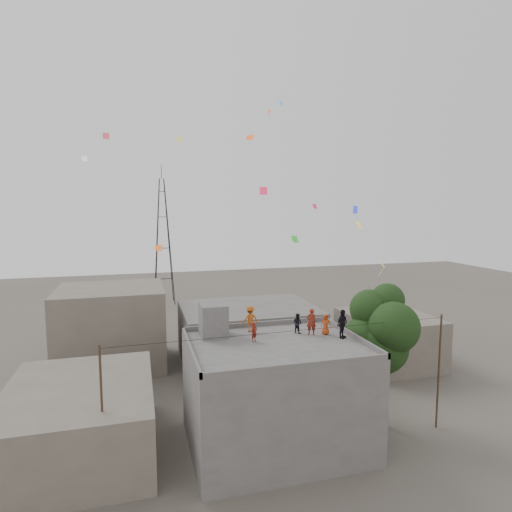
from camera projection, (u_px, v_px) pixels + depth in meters
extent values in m
plane|color=#4B453E|center=(275.00, 443.00, 25.51)|extent=(140.00, 140.00, 0.00)
cube|color=#55534F|center=(275.00, 395.00, 25.16)|extent=(10.00, 8.00, 6.00)
cube|color=#514E4C|center=(276.00, 345.00, 24.81)|extent=(10.00, 8.00, 0.10)
cube|color=#55534F|center=(257.00, 324.00, 28.55)|extent=(10.00, 0.15, 0.30)
cube|color=#55534F|center=(301.00, 366.00, 21.03)|extent=(10.00, 0.15, 0.30)
cube|color=#55534F|center=(352.00, 335.00, 26.10)|extent=(0.15, 8.00, 0.30)
cube|color=#55534F|center=(191.00, 349.00, 23.48)|extent=(0.15, 8.00, 0.30)
cube|color=#55534F|center=(213.00, 320.00, 26.33)|extent=(1.60, 1.80, 2.00)
cube|color=#5F574B|center=(80.00, 420.00, 24.26)|extent=(8.00, 10.00, 4.00)
cube|color=#55534F|center=(249.00, 333.00, 39.15)|extent=(12.00, 9.00, 5.00)
cube|color=#5F574B|center=(112.00, 327.00, 37.75)|extent=(9.00, 8.00, 7.00)
cube|color=#5F574B|center=(388.00, 339.00, 38.55)|extent=(7.00, 8.00, 4.40)
cylinder|color=black|center=(379.00, 394.00, 27.67)|extent=(0.44, 0.44, 4.00)
cylinder|color=black|center=(381.00, 369.00, 27.63)|extent=(0.64, 0.91, 2.14)
sphere|color=black|center=(380.00, 346.00, 27.31)|extent=(3.60, 3.60, 3.60)
sphere|color=black|center=(393.00, 331.00, 27.80)|extent=(3.00, 3.00, 3.00)
sphere|color=black|center=(364.00, 339.00, 27.50)|extent=(2.80, 2.80, 2.80)
sphere|color=black|center=(394.00, 327.00, 26.49)|extent=(3.20, 3.20, 3.20)
sphere|color=black|center=(370.00, 309.00, 27.84)|extent=(2.60, 2.60, 2.60)
sphere|color=black|center=(387.00, 300.00, 27.78)|extent=(2.20, 2.20, 2.20)
cylinder|color=black|center=(102.00, 417.00, 21.12)|extent=(0.12, 0.12, 7.40)
cylinder|color=black|center=(439.00, 372.00, 26.92)|extent=(0.12, 0.12, 7.40)
cylinder|color=black|center=(291.00, 331.00, 23.62)|extent=(20.00, 0.52, 0.02)
cylinder|color=black|center=(157.00, 243.00, 60.65)|extent=(1.27, 1.27, 18.01)
cylinder|color=black|center=(170.00, 242.00, 61.11)|extent=(1.27, 1.27, 18.01)
cylinder|color=black|center=(169.00, 241.00, 62.73)|extent=(1.27, 1.27, 18.01)
cylinder|color=black|center=(157.00, 242.00, 62.28)|extent=(1.27, 1.27, 18.01)
cube|color=black|center=(164.00, 279.00, 62.31)|extent=(2.36, 0.08, 0.08)
cube|color=black|center=(164.00, 279.00, 62.31)|extent=(0.08, 2.36, 0.08)
cube|color=black|center=(163.00, 248.00, 61.80)|extent=(1.81, 0.08, 0.08)
cube|color=black|center=(163.00, 248.00, 61.80)|extent=(0.08, 1.81, 0.08)
cube|color=black|center=(162.00, 217.00, 61.28)|extent=(1.26, 0.08, 0.08)
cube|color=black|center=(162.00, 217.00, 61.28)|extent=(0.08, 1.26, 0.08)
cube|color=black|center=(162.00, 192.00, 60.87)|extent=(0.82, 0.08, 0.08)
cube|color=black|center=(162.00, 192.00, 60.87)|extent=(0.08, 0.82, 0.08)
cylinder|color=black|center=(161.00, 172.00, 60.55)|extent=(0.08, 0.08, 2.00)
imported|color=maroon|center=(311.00, 322.00, 26.57)|extent=(0.68, 0.53, 1.65)
imported|color=#B94015|center=(326.00, 324.00, 26.65)|extent=(0.71, 0.54, 1.30)
imported|color=black|center=(297.00, 323.00, 26.96)|extent=(0.74, 0.78, 1.26)
imported|color=black|center=(342.00, 324.00, 25.87)|extent=(1.10, 0.93, 1.77)
imported|color=#A94B13|center=(250.00, 319.00, 27.21)|extent=(1.17, 0.80, 1.67)
imported|color=maroon|center=(254.00, 332.00, 25.23)|extent=(0.51, 0.47, 1.17)
plane|color=orange|center=(159.00, 248.00, 27.95)|extent=(0.45, 0.26, 0.37)
plane|color=#FF2857|center=(263.00, 191.00, 32.40)|extent=(0.57, 0.39, 0.57)
plane|color=yellow|center=(180.00, 139.00, 35.28)|extent=(0.41, 0.34, 0.33)
plane|color=#2633D9|center=(355.00, 210.00, 30.93)|extent=(0.09, 0.55, 0.55)
plane|color=white|center=(84.00, 159.00, 31.80)|extent=(0.45, 0.31, 0.38)
plane|color=#EB431A|center=(269.00, 111.00, 36.26)|extent=(0.19, 0.35, 0.34)
plane|color=green|center=(295.00, 239.00, 28.74)|extent=(0.45, 0.58, 0.48)
plane|color=#D5324B|center=(315.00, 206.00, 37.31)|extent=(0.34, 0.51, 0.43)
plane|color=#EB5018|center=(250.00, 137.00, 23.64)|extent=(0.51, 0.48, 0.31)
plane|color=#4D9AE9|center=(281.00, 103.00, 37.08)|extent=(0.35, 0.16, 0.36)
plane|color=#E34759|center=(106.00, 136.00, 27.70)|extent=(0.42, 0.22, 0.36)
plane|color=yellow|center=(359.00, 225.00, 27.23)|extent=(0.58, 0.55, 0.47)
plane|color=gold|center=(382.00, 264.00, 26.67)|extent=(0.60, 0.67, 0.48)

